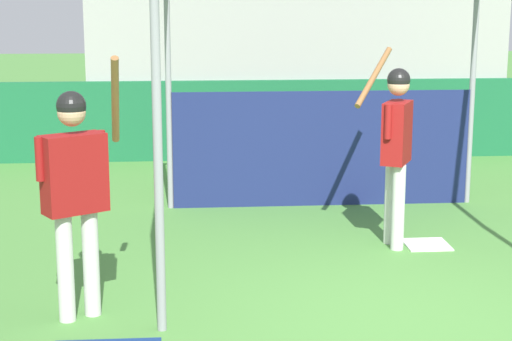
# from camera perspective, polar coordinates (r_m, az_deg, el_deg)

# --- Properties ---
(ground_plane) EXTENTS (60.00, 60.00, 0.00)m
(ground_plane) POSITION_cam_1_polar(r_m,az_deg,el_deg) (6.99, 10.15, -9.71)
(ground_plane) COLOR #477F38
(outfield_wall) EXTENTS (24.00, 0.12, 1.22)m
(outfield_wall) POSITION_cam_1_polar(r_m,az_deg,el_deg) (13.20, 2.98, 3.42)
(outfield_wall) COLOR #196038
(outfield_wall) RESTS_ON ground
(bleacher_section) EXTENTS (6.50, 3.20, 2.90)m
(bleacher_section) POSITION_cam_1_polar(r_m,az_deg,el_deg) (14.75, 2.17, 7.58)
(bleacher_section) COLOR #9E9E99
(bleacher_section) RESTS_ON ground
(batting_cage) EXTENTS (3.70, 3.86, 2.68)m
(batting_cage) POSITION_cam_1_polar(r_m,az_deg,el_deg) (9.58, 5.04, 3.64)
(batting_cage) COLOR gray
(batting_cage) RESTS_ON ground
(home_plate) EXTENTS (0.44, 0.44, 0.02)m
(home_plate) POSITION_cam_1_polar(r_m,az_deg,el_deg) (8.94, 11.31, -4.86)
(home_plate) COLOR white
(home_plate) RESTS_ON ground
(player_batter) EXTENTS (0.62, 0.94, 1.98)m
(player_batter) POSITION_cam_1_polar(r_m,az_deg,el_deg) (8.62, 9.31, 2.05)
(player_batter) COLOR silver
(player_batter) RESTS_ON ground
(player_waiting) EXTENTS (0.66, 0.68, 2.08)m
(player_waiting) POSITION_cam_1_polar(r_m,az_deg,el_deg) (6.73, -11.93, -0.76)
(player_waiting) COLOR silver
(player_waiting) RESTS_ON ground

